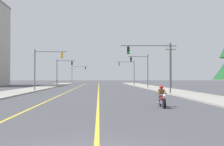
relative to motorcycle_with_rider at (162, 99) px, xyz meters
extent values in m
cube|color=yellow|center=(-4.28, 32.98, -0.58)|extent=(0.16, 100.00, 0.01)
cube|color=yellow|center=(-8.59, 32.98, -0.58)|extent=(0.16, 100.00, 0.01)
cube|color=#9E998E|center=(6.12, 27.98, -0.52)|extent=(4.40, 110.00, 0.14)
cube|color=#9E998E|center=(-15.16, 27.98, -0.52)|extent=(4.40, 110.00, 0.14)
cylinder|color=black|center=(-0.02, -0.82, -0.27)|extent=(0.14, 0.64, 0.64)
cylinder|color=black|center=(0.02, 0.72, -0.27)|extent=(0.14, 0.64, 0.64)
cylinder|color=silver|center=(-0.02, -0.72, 0.05)|extent=(0.08, 0.33, 0.68)
sphere|color=white|center=(-0.03, -0.87, 0.23)|extent=(0.20, 0.20, 0.20)
cylinder|color=silver|center=(-0.02, -0.67, 0.28)|extent=(0.70, 0.07, 0.04)
ellipsoid|color=maroon|center=(0.00, -0.17, 0.01)|extent=(0.34, 0.57, 0.28)
cube|color=silver|center=(0.00, -0.05, -0.22)|extent=(0.25, 0.45, 0.24)
cube|color=black|center=(0.01, 0.27, -0.05)|extent=(0.30, 0.53, 0.12)
cube|color=maroon|center=(0.02, 0.67, 0.03)|extent=(0.21, 0.37, 0.08)
cylinder|color=silver|center=(-0.13, 0.35, -0.29)|extent=(0.10, 0.55, 0.08)
cube|color=brown|center=(0.01, 0.23, 0.33)|extent=(0.37, 0.25, 0.56)
sphere|color=#B21919|center=(0.01, 0.21, 0.74)|extent=(0.26, 0.26, 0.26)
cylinder|color=navy|center=(0.14, 0.09, -0.05)|extent=(0.15, 0.44, 0.30)
cylinder|color=navy|center=(0.16, -0.09, -0.35)|extent=(0.11, 0.16, 0.35)
cylinder|color=brown|center=(0.20, -0.04, 0.43)|extent=(0.12, 0.53, 0.27)
cylinder|color=navy|center=(-0.14, 0.09, -0.05)|extent=(0.15, 0.44, 0.30)
cylinder|color=navy|center=(-0.16, -0.08, -0.35)|extent=(0.11, 0.16, 0.35)
cylinder|color=brown|center=(-0.20, -0.02, 0.43)|extent=(0.12, 0.53, 0.27)
cylinder|color=#56565B|center=(4.38, 15.60, 2.51)|extent=(0.18, 0.18, 6.20)
cylinder|color=#56565B|center=(1.41, 15.74, 5.26)|extent=(5.96, 0.39, 0.11)
cube|color=black|center=(-0.68, 15.83, 4.71)|extent=(0.31, 0.25, 0.90)
sphere|color=black|center=(-0.68, 15.68, 5.01)|extent=(0.18, 0.18, 0.18)
sphere|color=black|center=(-0.68, 15.68, 4.71)|extent=(0.18, 0.18, 0.18)
sphere|color=green|center=(-0.68, 15.68, 4.41)|extent=(0.18, 0.18, 0.18)
cylinder|color=#56565B|center=(-13.78, 24.67, 2.51)|extent=(0.18, 0.18, 6.20)
cylinder|color=#56565B|center=(-11.39, 24.62, 5.26)|extent=(4.77, 0.23, 0.11)
cube|color=#B79319|center=(-9.72, 24.57, 4.71)|extent=(0.31, 0.25, 0.90)
sphere|color=black|center=(-9.72, 24.73, 5.01)|extent=(0.18, 0.18, 0.18)
sphere|color=black|center=(-9.72, 24.73, 4.71)|extent=(0.18, 0.18, 0.18)
sphere|color=green|center=(-9.72, 24.73, 4.41)|extent=(0.18, 0.18, 0.18)
cylinder|color=#56565B|center=(4.70, 33.88, 2.51)|extent=(0.18, 0.18, 6.20)
cylinder|color=#56565B|center=(2.90, 33.95, 5.26)|extent=(3.60, 0.26, 0.11)
cube|color=black|center=(1.64, 34.01, 4.71)|extent=(0.31, 0.25, 0.90)
sphere|color=black|center=(1.63, 33.85, 5.01)|extent=(0.18, 0.18, 0.18)
sphere|color=black|center=(1.63, 33.85, 4.71)|extent=(0.18, 0.18, 0.18)
sphere|color=green|center=(1.63, 33.85, 4.41)|extent=(0.18, 0.18, 0.18)
cylinder|color=#56565B|center=(-13.81, 48.05, 2.51)|extent=(0.18, 0.18, 6.20)
cylinder|color=#56565B|center=(-11.81, 48.05, 5.26)|extent=(4.02, 0.11, 0.11)
cube|color=black|center=(-10.40, 48.05, 4.71)|extent=(0.30, 0.24, 0.90)
sphere|color=black|center=(-10.40, 48.21, 5.01)|extent=(0.18, 0.18, 0.18)
sphere|color=black|center=(-10.40, 48.21, 4.71)|extent=(0.18, 0.18, 0.18)
sphere|color=green|center=(-10.40, 48.21, 4.41)|extent=(0.18, 0.18, 0.18)
cylinder|color=#56565B|center=(4.43, 52.47, 2.51)|extent=(0.18, 0.18, 6.20)
cylinder|color=#56565B|center=(2.27, 52.49, 5.26)|extent=(4.32, 0.14, 0.11)
cube|color=#B79319|center=(0.76, 52.50, 4.71)|extent=(0.30, 0.24, 0.90)
sphere|color=black|center=(0.75, 52.34, 5.01)|extent=(0.18, 0.18, 0.18)
sphere|color=black|center=(0.75, 52.34, 4.71)|extent=(0.18, 0.18, 0.18)
sphere|color=green|center=(0.75, 52.34, 4.41)|extent=(0.18, 0.18, 0.18)
cylinder|color=#56565B|center=(-13.76, 84.79, 2.51)|extent=(0.18, 0.18, 6.20)
cylinder|color=#56565B|center=(-10.97, 84.60, 5.26)|extent=(5.60, 0.49, 0.11)
cube|color=black|center=(-9.01, 84.47, 4.71)|extent=(0.32, 0.26, 0.90)
sphere|color=black|center=(-9.00, 84.62, 5.01)|extent=(0.18, 0.18, 0.18)
sphere|color=black|center=(-9.00, 84.62, 4.71)|extent=(0.18, 0.18, 0.18)
sphere|color=green|center=(-9.00, 84.62, 4.41)|extent=(0.18, 0.18, 0.18)
cylinder|color=brown|center=(9.06, 34.24, 3.53)|extent=(0.26, 0.26, 8.23)
cube|color=brown|center=(9.06, 34.24, 7.25)|extent=(2.15, 0.12, 0.12)
cylinder|color=slate|center=(8.16, 34.24, 7.35)|extent=(0.08, 0.08, 0.12)
cylinder|color=slate|center=(9.96, 34.24, 7.35)|extent=(0.08, 0.08, 0.12)
cube|color=brown|center=(9.06, 34.24, 6.60)|extent=(1.92, 0.12, 0.12)
cylinder|color=slate|center=(8.25, 34.24, 6.70)|extent=(0.08, 0.08, 0.12)
cylinder|color=slate|center=(9.86, 34.24, 6.70)|extent=(0.08, 0.08, 0.12)
camera|label=1|loc=(-4.21, -19.53, 1.41)|focal=47.20mm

